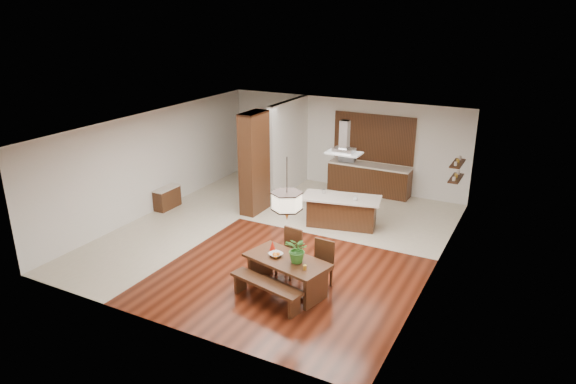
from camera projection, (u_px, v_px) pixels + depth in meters
The scene contains 25 objects.
room_shell at pixel (277, 159), 12.62m from camera, with size 9.00×9.04×2.92m.
tile_hallway at pixel (193, 217), 14.52m from camera, with size 2.50×9.00×0.01m, color beige.
tile_kitchen at pixel (357, 212), 14.86m from camera, with size 5.50×4.00×0.01m, color beige.
soffit_band at pixel (277, 126), 12.35m from camera, with size 8.00×9.00×0.02m, color #3B220E.
partition_pier at pixel (254, 163), 14.44m from camera, with size 0.45×1.00×2.90m, color black.
partition_stub at pixel (289, 146), 16.19m from camera, with size 0.18×2.40×2.90m, color silver.
hallway_console at pixel (167, 198), 15.04m from camera, with size 0.37×0.88×0.63m, color black.
hallway_doorway at pixel (270, 146), 17.81m from camera, with size 1.10×0.20×2.10m, color black.
rear_counter at pixel (369, 179), 16.23m from camera, with size 2.60×0.62×0.95m.
kitchen_window at pixel (374, 138), 16.01m from camera, with size 2.60×0.08×1.50m, color olive.
shelf_lower at pixel (456, 178), 13.33m from camera, with size 0.26×0.90×0.04m, color black.
shelf_upper at pixel (458, 163), 13.19m from camera, with size 0.26×0.90×0.04m, color black.
dining_table at pixel (287, 268), 10.54m from camera, with size 1.91×1.25×0.73m.
dining_bench at pixel (266, 293), 10.19m from camera, with size 1.65×0.36×0.46m, color black, non-canonical shape.
dining_chair_left at pixel (288, 253), 11.20m from camera, with size 0.46×0.46×1.04m, color black, non-canonical shape.
dining_chair_right at pixel (320, 266), 10.66m from camera, with size 0.46×0.46×1.03m, color black, non-canonical shape.
pendant_lantern at pixel (287, 189), 9.96m from camera, with size 0.64×0.64×1.31m, color beige, non-canonical shape.
foliage_plant at pixel (298, 250), 10.26m from camera, with size 0.49×0.43×0.55m, color #317226.
fruit_bowl at pixel (276, 255), 10.59m from camera, with size 0.28×0.28×0.07m, color beige.
napkin_cone at pixel (273, 245), 10.85m from camera, with size 0.13×0.13×0.21m, color red.
gold_ornament at pixel (305, 267), 10.04m from camera, with size 0.07×0.07×0.10m, color gold.
kitchen_island at pixel (342, 211), 13.74m from camera, with size 2.20×1.31×0.85m.
range_hood at pixel (344, 137), 13.06m from camera, with size 0.90×0.55×0.87m, color silver, non-canonical shape.
island_cup at pixel (355, 199), 13.32m from camera, with size 0.12×0.12×0.09m, color white.
microwave at pixel (347, 157), 16.35m from camera, with size 0.52×0.35×0.29m, color #B6B8BD.
Camera 1 is at (5.87, -10.65, 5.55)m, focal length 32.00 mm.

